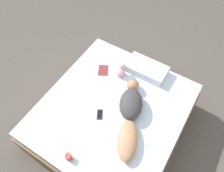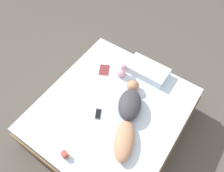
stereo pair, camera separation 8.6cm
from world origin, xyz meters
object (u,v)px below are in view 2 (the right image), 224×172
person (129,113)px  open_magazine (97,70)px  coffee_mug (65,155)px  cell_phone (98,114)px

person → open_magazine: (-0.81, 0.39, -0.09)m
open_magazine → coffee_mug: 1.35m
open_magazine → cell_phone: (0.47, -0.60, 0.00)m
open_magazine → coffee_mug: coffee_mug is taller
open_magazine → cell_phone: same height
person → coffee_mug: (-0.34, -0.87, -0.05)m
open_magazine → cell_phone: bearing=-80.1°
cell_phone → coffee_mug: bearing=-118.7°
person → cell_phone: (-0.35, -0.20, -0.09)m
person → open_magazine: 0.91m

